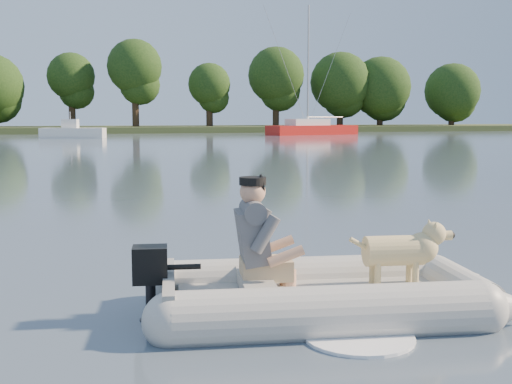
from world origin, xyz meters
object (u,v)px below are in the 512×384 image
object	(u,v)px
man	(255,233)
motorboat	(73,125)
dinghy	(330,252)
dog	(394,256)
sailboat	(311,129)

from	to	relation	value
man	motorboat	distance (m)	46.10
dinghy	dog	distance (m)	0.59
dinghy	motorboat	world-z (taller)	motorboat
dog	man	bearing A→B (deg)	-180.00
dinghy	man	bearing A→B (deg)	175.76
dog	motorboat	xyz separation A→B (m)	(-2.88, 46.25, 0.48)
dog	motorboat	size ratio (longest dim) A/B	0.17
motorboat	sailboat	xyz separation A→B (m)	(20.46, 2.75, -0.44)
dinghy	man	distance (m)	0.66
dinghy	motorboat	bearing A→B (deg)	100.90
man	dog	bearing A→B (deg)	0.00
motorboat	dinghy	bearing A→B (deg)	-74.33
dinghy	dog	size ratio (longest dim) A/B	5.03
dog	sailboat	distance (m)	52.05
man	sailboat	distance (m)	52.31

